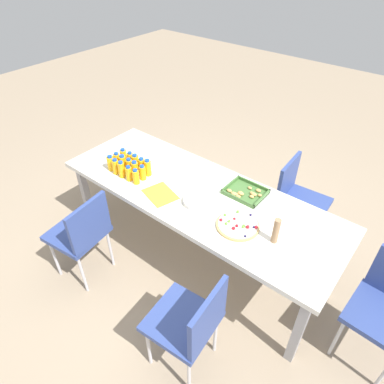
# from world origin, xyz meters

# --- Properties ---
(ground_plane) EXTENTS (12.00, 12.00, 0.00)m
(ground_plane) POSITION_xyz_m (0.00, 0.00, 0.00)
(ground_plane) COLOR gray
(party_table) EXTENTS (2.34, 0.83, 0.73)m
(party_table) POSITION_xyz_m (0.00, 0.00, 0.67)
(party_table) COLOR silver
(party_table) RESTS_ON ground_plane
(chair_near_left) EXTENTS (0.45, 0.45, 0.83)m
(chair_near_left) POSITION_xyz_m (-0.57, -0.73, 0.50)
(chair_near_left) COLOR #33478C
(chair_near_left) RESTS_ON ground_plane
(chair_far_right) EXTENTS (0.42, 0.42, 0.83)m
(chair_far_right) POSITION_xyz_m (0.54, 0.74, 0.50)
(chair_far_right) COLOR #33478C
(chair_far_right) RESTS_ON ground_plane
(chair_near_right) EXTENTS (0.44, 0.44, 0.83)m
(chair_near_right) POSITION_xyz_m (0.57, -0.79, 0.50)
(chair_near_right) COLOR #33478C
(chair_near_right) RESTS_ON ground_plane
(juice_bottle_0) EXTENTS (0.06, 0.06, 0.14)m
(juice_bottle_0) POSITION_xyz_m (-0.76, -0.22, 0.80)
(juice_bottle_0) COLOR #F9B014
(juice_bottle_0) RESTS_ON party_table
(juice_bottle_1) EXTENTS (0.06, 0.06, 0.14)m
(juice_bottle_1) POSITION_xyz_m (-0.69, -0.23, 0.80)
(juice_bottle_1) COLOR #FAAF14
(juice_bottle_1) RESTS_ON party_table
(juice_bottle_2) EXTENTS (0.05, 0.05, 0.15)m
(juice_bottle_2) POSITION_xyz_m (-0.62, -0.23, 0.80)
(juice_bottle_2) COLOR #F9AC14
(juice_bottle_2) RESTS_ON party_table
(juice_bottle_3) EXTENTS (0.05, 0.05, 0.13)m
(juice_bottle_3) POSITION_xyz_m (-0.54, -0.23, 0.80)
(juice_bottle_3) COLOR #F8AA14
(juice_bottle_3) RESTS_ON party_table
(juice_bottle_4) EXTENTS (0.05, 0.05, 0.13)m
(juice_bottle_4) POSITION_xyz_m (-0.46, -0.22, 0.80)
(juice_bottle_4) COLOR #FBAB14
(juice_bottle_4) RESTS_ON party_table
(juice_bottle_5) EXTENTS (0.06, 0.06, 0.14)m
(juice_bottle_5) POSITION_xyz_m (-0.76, -0.16, 0.80)
(juice_bottle_5) COLOR #F9AB14
(juice_bottle_5) RESTS_ON party_table
(juice_bottle_6) EXTENTS (0.06, 0.06, 0.14)m
(juice_bottle_6) POSITION_xyz_m (-0.69, -0.15, 0.80)
(juice_bottle_6) COLOR #F9AB14
(juice_bottle_6) RESTS_ON party_table
(juice_bottle_7) EXTENTS (0.05, 0.05, 0.14)m
(juice_bottle_7) POSITION_xyz_m (-0.61, -0.15, 0.80)
(juice_bottle_7) COLOR #F9AD14
(juice_bottle_7) RESTS_ON party_table
(juice_bottle_8) EXTENTS (0.06, 0.06, 0.14)m
(juice_bottle_8) POSITION_xyz_m (-0.54, -0.16, 0.80)
(juice_bottle_8) COLOR #FAAE14
(juice_bottle_8) RESTS_ON party_table
(juice_bottle_9) EXTENTS (0.05, 0.05, 0.13)m
(juice_bottle_9) POSITION_xyz_m (-0.46, -0.15, 0.80)
(juice_bottle_9) COLOR #F9AB14
(juice_bottle_9) RESTS_ON party_table
(juice_bottle_10) EXTENTS (0.06, 0.06, 0.14)m
(juice_bottle_10) POSITION_xyz_m (-0.76, -0.08, 0.80)
(juice_bottle_10) COLOR #FAAE14
(juice_bottle_10) RESTS_ON party_table
(juice_bottle_11) EXTENTS (0.05, 0.05, 0.13)m
(juice_bottle_11) POSITION_xyz_m (-0.68, -0.07, 0.80)
(juice_bottle_11) COLOR #FAB014
(juice_bottle_11) RESTS_ON party_table
(juice_bottle_12) EXTENTS (0.06, 0.06, 0.14)m
(juice_bottle_12) POSITION_xyz_m (-0.61, -0.08, 0.80)
(juice_bottle_12) COLOR #FAAB14
(juice_bottle_12) RESTS_ON party_table
(juice_bottle_13) EXTENTS (0.06, 0.06, 0.14)m
(juice_bottle_13) POSITION_xyz_m (-0.53, -0.08, 0.80)
(juice_bottle_13) COLOR #F8AF14
(juice_bottle_13) RESTS_ON party_table
(juice_bottle_14) EXTENTS (0.06, 0.06, 0.15)m
(juice_bottle_14) POSITION_xyz_m (-0.47, -0.08, 0.80)
(juice_bottle_14) COLOR #F9AA14
(juice_bottle_14) RESTS_ON party_table
(fruit_pizza) EXTENTS (0.30, 0.30, 0.05)m
(fruit_pizza) POSITION_xyz_m (0.46, -0.13, 0.75)
(fruit_pizza) COLOR tan
(fruit_pizza) RESTS_ON party_table
(snack_tray) EXTENTS (0.30, 0.25, 0.04)m
(snack_tray) POSITION_xyz_m (0.30, 0.21, 0.75)
(snack_tray) COLOR #477238
(snack_tray) RESTS_ON party_table
(plate_stack) EXTENTS (0.21, 0.21, 0.04)m
(plate_stack) POSITION_xyz_m (0.08, -0.11, 0.75)
(plate_stack) COLOR silver
(plate_stack) RESTS_ON party_table
(napkin_stack) EXTENTS (0.15, 0.15, 0.02)m
(napkin_stack) POSITION_xyz_m (-0.90, -0.06, 0.74)
(napkin_stack) COLOR white
(napkin_stack) RESTS_ON party_table
(cardboard_tube) EXTENTS (0.04, 0.04, 0.19)m
(cardboard_tube) POSITION_xyz_m (0.72, -0.10, 0.83)
(cardboard_tube) COLOR #9E7A56
(cardboard_tube) RESTS_ON party_table
(paper_folder) EXTENTS (0.31, 0.27, 0.01)m
(paper_folder) POSITION_xyz_m (-0.21, -0.21, 0.74)
(paper_folder) COLOR yellow
(paper_folder) RESTS_ON party_table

